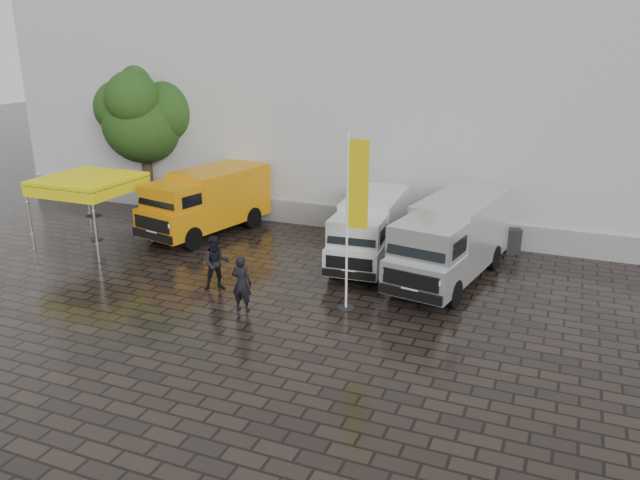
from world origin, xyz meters
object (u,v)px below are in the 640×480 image
Objects in this scene: flagpole at (353,213)px; person_tent at (216,263)px; van_yellow at (206,203)px; van_white at (370,232)px; cocktail_table at (95,227)px; wheelie_bin at (513,241)px; van_silver at (451,242)px; person_front at (242,283)px; canopy_tent at (87,181)px.

flagpole is 2.99× the size of person_tent.
van_yellow is 7.44m from van_white.
cocktail_table is 1.11× the size of wheelie_bin.
cocktail_table is 7.82m from person_tent.
cocktail_table is (-11.17, -1.65, -0.67)m from van_white.
van_silver is 3.59× the size of person_front.
person_tent is at bearing -178.00° from flagpole.
canopy_tent is (-3.55, -2.85, 1.22)m from van_yellow.
van_silver reaches higher than van_yellow.
van_silver is 14.13m from canopy_tent.
canopy_tent reaches higher than person_front.
van_yellow is at bearing 38.70° from canopy_tent.
van_yellow is at bearing 173.53° from wheelie_bin.
van_white reaches higher than person_tent.
person_front is at bearing -23.16° from cocktail_table.
wheelie_bin is (15.70, 5.25, -2.08)m from canopy_tent.
flagpole reaches higher than van_yellow.
canopy_tent is at bearing -128.64° from van_yellow.
flagpole reaches higher than person_tent.
van_yellow is 1.06× the size of flagpole.
van_silver reaches higher than cocktail_table.
van_yellow reaches higher than wheelie_bin.
van_yellow reaches higher than van_white.
van_silver is at bearing 4.88° from van_yellow.
cocktail_table is at bearing -175.86° from van_white.
van_silver is 3.48× the size of person_tent.
wheelie_bin is at bearing 6.18° from person_tent.
flagpole is 5.75× the size of wheelie_bin.
flagpole is at bearing -135.93° from wheelie_bin.
person_tent is at bearing -39.27° from person_front.
person_tent is (-3.83, -4.30, -0.29)m from van_white.
person_tent reaches higher than cocktail_table.
person_front is (-6.98, -8.66, 0.41)m from wheelie_bin.
flagpole is 5.11m from person_tent.
van_white is at bearing 6.58° from van_yellow.
flagpole reaches higher than van_white.
wheelie_bin is at bearing 23.85° from van_yellow.
person_tent is (-8.58, -7.50, 0.44)m from wheelie_bin.
cocktail_table is at bearing -26.10° from person_front.
person_tent reaches higher than person_front.
van_silver is at bearing -16.12° from van_white.
canopy_tent is at bearing -164.20° from van_silver.
canopy_tent is at bearing -173.63° from van_white.
canopy_tent is at bearing -179.17° from wheelie_bin.
person_tent is at bearing -42.29° from van_yellow.
van_yellow is at bearing 90.08° from person_tent.
person_front is at bearing -146.53° from wheelie_bin.
canopy_tent is 2.08m from cocktail_table.
flagpole is (11.76, -2.08, 0.50)m from canopy_tent.
van_yellow is at bearing -53.43° from person_front.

